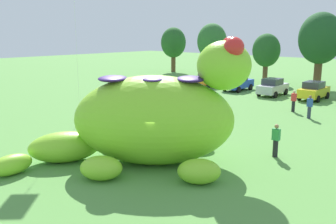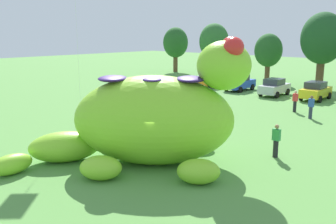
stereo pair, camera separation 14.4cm
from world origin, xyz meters
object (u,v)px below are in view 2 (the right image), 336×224
(spectator_mid_field, at_px, (192,96))
(spectator_by_cars, at_px, (276,141))
(car_silver, at_px, (274,87))
(spectator_far_side, at_px, (295,101))
(giant_inflatable_creature, at_px, (153,119))
(spectator_near_inflatable, at_px, (311,107))
(car_blue, at_px, (239,83))
(car_orange, at_px, (211,80))
(car_yellow, at_px, (316,91))

(spectator_mid_field, distance_m, spectator_by_cars, 13.85)
(car_silver, bearing_deg, spectator_far_side, -51.16)
(giant_inflatable_creature, distance_m, spectator_near_inflatable, 14.76)
(giant_inflatable_creature, relative_size, spectator_mid_field, 6.21)
(spectator_mid_field, bearing_deg, car_blue, 99.72)
(spectator_near_inflatable, bearing_deg, spectator_mid_field, -166.74)
(giant_inflatable_creature, height_order, car_orange, giant_inflatable_creature)
(spectator_by_cars, distance_m, spectator_far_side, 11.94)
(car_silver, height_order, spectator_far_side, car_silver)
(car_yellow, xyz_separation_m, spectator_by_cars, (5.06, -17.79, -0.01))
(car_silver, xyz_separation_m, spectator_mid_field, (-2.60, -9.79, -0.01))
(giant_inflatable_creature, height_order, spectator_by_cars, giant_inflatable_creature)
(car_orange, xyz_separation_m, car_silver, (8.10, -0.32, 0.00))
(car_blue, relative_size, spectator_near_inflatable, 2.41)
(car_blue, bearing_deg, car_orange, -177.31)
(car_orange, height_order, spectator_far_side, car_orange)
(car_yellow, bearing_deg, giant_inflatable_creature, -87.10)
(spectator_near_inflatable, distance_m, spectator_by_cars, 10.01)
(car_orange, height_order, car_blue, same)
(spectator_by_cars, bearing_deg, car_silver, 117.47)
(car_orange, distance_m, spectator_mid_field, 11.51)
(spectator_by_cars, relative_size, spectator_far_side, 1.00)
(car_yellow, relative_size, spectator_near_inflatable, 2.43)
(car_silver, height_order, spectator_by_cars, car_silver)
(car_orange, xyz_separation_m, spectator_mid_field, (5.50, -10.11, -0.01))
(giant_inflatable_creature, bearing_deg, spectator_far_side, 90.63)
(giant_inflatable_creature, xyz_separation_m, spectator_mid_field, (-7.70, 12.39, -1.36))
(giant_inflatable_creature, bearing_deg, spectator_near_inflatable, 83.38)
(giant_inflatable_creature, distance_m, spectator_far_side, 16.12)
(car_orange, bearing_deg, spectator_mid_field, -61.47)
(spectator_near_inflatable, bearing_deg, car_yellow, 109.48)
(car_blue, bearing_deg, car_silver, -6.48)
(car_silver, relative_size, spectator_by_cars, 2.45)
(car_silver, relative_size, spectator_near_inflatable, 2.45)
(giant_inflatable_creature, relative_size, car_silver, 2.54)
(spectator_near_inflatable, relative_size, spectator_by_cars, 1.00)
(car_orange, relative_size, car_silver, 1.00)
(giant_inflatable_creature, distance_m, spectator_by_cars, 6.37)
(car_orange, distance_m, car_silver, 8.11)
(giant_inflatable_creature, relative_size, spectator_far_side, 6.21)
(spectator_far_side, bearing_deg, car_silver, 128.84)
(car_orange, xyz_separation_m, car_blue, (3.73, 0.18, 0.00))
(car_silver, height_order, car_yellow, same)
(car_orange, xyz_separation_m, car_yellow, (12.06, 0.14, 0.00))
(car_blue, height_order, spectator_mid_field, car_blue)
(giant_inflatable_creature, bearing_deg, car_yellow, 92.90)
(giant_inflatable_creature, height_order, car_silver, giant_inflatable_creature)
(car_silver, bearing_deg, giant_inflatable_creature, -77.05)
(car_orange, bearing_deg, car_yellow, 0.64)
(car_blue, relative_size, spectator_far_side, 2.41)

